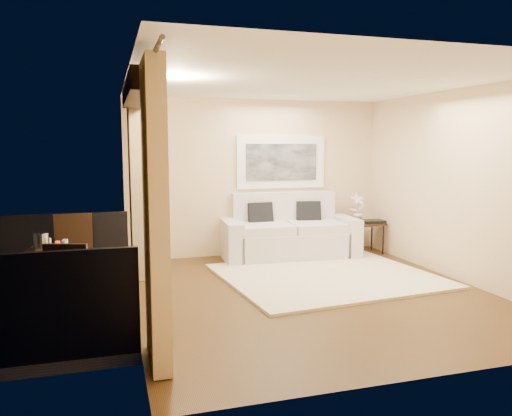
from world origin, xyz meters
name	(u,v)px	position (x,y,z in m)	size (l,w,h in m)	color
floor	(311,293)	(0.00, 0.00, 0.00)	(5.00, 5.00, 0.00)	#4F3617
room_shell	(138,91)	(-2.13, 0.00, 2.52)	(5.00, 6.40, 5.00)	white
balcony	(36,302)	(-3.31, 0.00, 0.18)	(1.81, 2.60, 1.17)	#605B56
curtains	(143,196)	(-2.11, 0.00, 1.34)	(0.16, 4.80, 2.64)	tan
artwork	(281,162)	(0.45, 2.46, 1.62)	(1.62, 0.07, 0.92)	white
rug	(327,276)	(0.53, 0.66, 0.02)	(2.93, 2.55, 0.04)	#F1E5C2
sofa	(288,234)	(0.45, 2.10, 0.39)	(2.34, 1.11, 1.10)	silver
side_table	(368,226)	(1.93, 2.00, 0.49)	(0.52, 0.52, 0.55)	black
tray	(373,221)	(1.99, 1.93, 0.57)	(0.38, 0.28, 0.05)	black
orchid	(358,207)	(1.78, 2.11, 0.81)	(0.28, 0.19, 0.52)	white
bistro_table	(51,257)	(-3.17, 0.42, 0.60)	(0.65, 0.65, 0.68)	black
balcony_chair_far	(75,246)	(-2.94, 0.89, 0.61)	(0.46, 0.46, 1.05)	black
balcony_chair_near	(64,287)	(-2.94, -0.88, 0.56)	(0.52, 0.52, 0.97)	black
ice_bucket	(41,241)	(-3.28, 0.47, 0.78)	(0.18, 0.18, 0.20)	silver
candle	(58,244)	(-3.11, 0.58, 0.72)	(0.06, 0.06, 0.07)	red
vase	(50,246)	(-3.16, 0.20, 0.77)	(0.04, 0.04, 0.18)	white
glass_a	(64,246)	(-3.01, 0.32, 0.74)	(0.06, 0.06, 0.12)	silver
glass_b	(65,244)	(-3.01, 0.41, 0.74)	(0.06, 0.06, 0.12)	white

